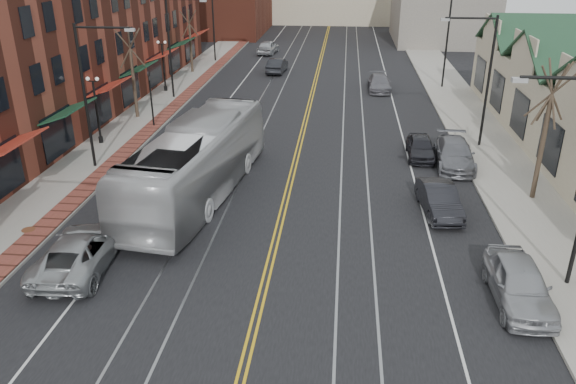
% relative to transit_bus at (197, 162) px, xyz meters
% --- Properties ---
extents(ground, '(160.00, 160.00, 0.00)m').
position_rel_transit_bus_xyz_m(ground, '(4.49, -12.72, -1.90)').
color(ground, black).
rests_on(ground, ground).
extents(sidewalk_left, '(4.00, 120.00, 0.15)m').
position_rel_transit_bus_xyz_m(sidewalk_left, '(-7.51, 7.28, -1.83)').
color(sidewalk_left, gray).
rests_on(sidewalk_left, ground).
extents(sidewalk_right, '(4.00, 120.00, 0.15)m').
position_rel_transit_bus_xyz_m(sidewalk_right, '(16.49, 7.28, -1.83)').
color(sidewalk_right, gray).
rests_on(sidewalk_right, ground).
extents(building_left, '(10.00, 50.00, 11.00)m').
position_rel_transit_bus_xyz_m(building_left, '(-14.51, 14.28, 3.60)').
color(building_left, maroon).
rests_on(building_left, ground).
extents(streetlight_l_1, '(3.33, 0.25, 8.00)m').
position_rel_transit_bus_xyz_m(streetlight_l_1, '(-6.56, 3.28, 3.12)').
color(streetlight_l_1, black).
rests_on(streetlight_l_1, sidewalk_left).
extents(streetlight_l_2, '(3.33, 0.25, 8.00)m').
position_rel_transit_bus_xyz_m(streetlight_l_2, '(-6.56, 19.28, 3.12)').
color(streetlight_l_2, black).
rests_on(streetlight_l_2, sidewalk_left).
extents(streetlight_l_3, '(3.33, 0.25, 8.00)m').
position_rel_transit_bus_xyz_m(streetlight_l_3, '(-6.56, 35.28, 3.12)').
color(streetlight_l_3, black).
rests_on(streetlight_l_3, sidewalk_left).
extents(streetlight_r_1, '(3.33, 0.25, 8.00)m').
position_rel_transit_bus_xyz_m(streetlight_r_1, '(15.54, 9.28, 3.12)').
color(streetlight_r_1, black).
rests_on(streetlight_r_1, sidewalk_right).
extents(streetlight_r_2, '(3.33, 0.25, 8.00)m').
position_rel_transit_bus_xyz_m(streetlight_r_2, '(15.54, 25.28, 3.12)').
color(streetlight_r_2, black).
rests_on(streetlight_r_2, sidewalk_right).
extents(lamppost_l_2, '(0.84, 0.28, 4.27)m').
position_rel_transit_bus_xyz_m(lamppost_l_2, '(-8.31, 7.28, 0.30)').
color(lamppost_l_2, black).
rests_on(lamppost_l_2, sidewalk_left).
extents(lamppost_l_3, '(0.84, 0.28, 4.27)m').
position_rel_transit_bus_xyz_m(lamppost_l_3, '(-8.31, 21.28, 0.30)').
color(lamppost_l_3, black).
rests_on(lamppost_l_3, sidewalk_left).
extents(tree_left_near, '(1.78, 1.37, 6.48)m').
position_rel_transit_bus_xyz_m(tree_left_near, '(-8.01, 13.28, 1.61)').
color(tree_left_near, '#382B21').
rests_on(tree_left_near, sidewalk_left).
extents(tree_left_far, '(1.66, 1.28, 6.02)m').
position_rel_transit_bus_xyz_m(tree_left_far, '(-8.01, 29.28, 1.37)').
color(tree_left_far, '#382B21').
rests_on(tree_left_far, sidewalk_left).
extents(tree_right_mid, '(1.90, 1.46, 6.93)m').
position_rel_transit_bus_xyz_m(tree_right_mid, '(16.99, 1.28, 1.85)').
color(tree_right_mid, '#382B21').
rests_on(tree_right_mid, sidewalk_right).
extents(manhole_far, '(0.60, 0.60, 0.02)m').
position_rel_transit_bus_xyz_m(manhole_far, '(-6.71, -4.72, -1.75)').
color(manhole_far, '#592D19').
rests_on(manhole_far, sidewalk_left).
extents(traffic_signal, '(0.18, 0.15, 3.80)m').
position_rel_transit_bus_xyz_m(traffic_signal, '(-6.11, 11.28, 0.44)').
color(traffic_signal, black).
rests_on(traffic_signal, sidewalk_left).
extents(transit_bus, '(4.92, 13.97, 3.81)m').
position_rel_transit_bus_xyz_m(transit_bus, '(0.00, 0.00, 0.00)').
color(transit_bus, '#BBBABD').
rests_on(transit_bus, ground).
extents(parked_suv, '(2.78, 5.55, 1.51)m').
position_rel_transit_bus_xyz_m(parked_suv, '(-3.01, -7.34, -1.15)').
color(parked_suv, '#9FA2A5').
rests_on(parked_suv, ground).
extents(parked_car_a, '(1.89, 4.64, 1.58)m').
position_rel_transit_bus_xyz_m(parked_car_a, '(13.79, -7.99, -1.12)').
color(parked_car_a, '#9E9FA4').
rests_on(parked_car_a, ground).
extents(parked_car_b, '(1.92, 4.41, 1.41)m').
position_rel_transit_bus_xyz_m(parked_car_b, '(11.99, -0.75, -1.20)').
color(parked_car_b, black).
rests_on(parked_car_b, ground).
extents(parked_car_c, '(2.37, 5.26, 1.49)m').
position_rel_transit_bus_xyz_m(parked_car_c, '(13.79, 5.74, -1.16)').
color(parked_car_c, slate).
rests_on(parked_car_c, ground).
extents(parked_car_d, '(1.68, 3.99, 1.35)m').
position_rel_transit_bus_xyz_m(parked_car_d, '(11.99, 6.95, -1.23)').
color(parked_car_d, black).
rests_on(parked_car_d, ground).
extents(distant_car_left, '(1.83, 4.47, 1.44)m').
position_rel_transit_bus_xyz_m(distant_car_left, '(0.45, 30.30, -1.18)').
color(distant_car_left, black).
rests_on(distant_car_left, ground).
extents(distant_car_right, '(1.94, 4.68, 1.35)m').
position_rel_transit_bus_xyz_m(distant_car_right, '(10.31, 23.79, -1.23)').
color(distant_car_right, slate).
rests_on(distant_car_right, ground).
extents(distant_car_far, '(2.43, 4.85, 1.59)m').
position_rel_transit_bus_xyz_m(distant_car_far, '(-1.85, 40.62, -1.11)').
color(distant_car_far, '#AAACB1').
rests_on(distant_car_far, ground).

